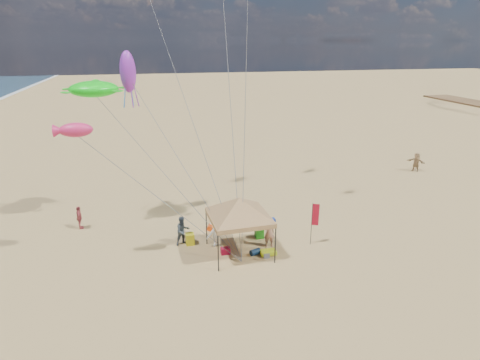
{
  "coord_description": "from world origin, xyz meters",
  "views": [
    {
      "loc": [
        -5.08,
        -18.78,
        11.74
      ],
      "look_at": [
        0.0,
        3.0,
        4.0
      ],
      "focal_mm": 30.21,
      "sensor_mm": 36.0,
      "label": 1
    }
  ],
  "objects_px": {
    "feather_flag": "(315,217)",
    "chair_green": "(259,232)",
    "canopy_tent": "(239,200)",
    "person_far_c": "(416,162)",
    "person_near_b": "(183,231)",
    "chair_yellow": "(190,239)",
    "beach_cart": "(268,252)",
    "person_near_c": "(215,233)",
    "person_near_a": "(269,233)",
    "cooler_red": "(225,251)",
    "person_far_a": "(79,218)",
    "cooler_blue": "(271,221)"
  },
  "relations": [
    {
      "from": "feather_flag",
      "to": "beach_cart",
      "type": "relative_size",
      "value": 3.02
    },
    {
      "from": "person_near_c",
      "to": "person_far_c",
      "type": "xyz_separation_m",
      "value": [
        20.99,
        10.25,
        0.04
      ]
    },
    {
      "from": "feather_flag",
      "to": "chair_green",
      "type": "bearing_deg",
      "value": 150.47
    },
    {
      "from": "person_far_c",
      "to": "chair_yellow",
      "type": "bearing_deg",
      "value": -102.1
    },
    {
      "from": "feather_flag",
      "to": "chair_yellow",
      "type": "xyz_separation_m",
      "value": [
        -7.26,
        1.75,
        -1.48
      ]
    },
    {
      "from": "chair_yellow",
      "to": "beach_cart",
      "type": "height_order",
      "value": "chair_yellow"
    },
    {
      "from": "chair_yellow",
      "to": "person_far_c",
      "type": "distance_m",
      "value": 24.47
    },
    {
      "from": "canopy_tent",
      "to": "person_far_c",
      "type": "height_order",
      "value": "canopy_tent"
    },
    {
      "from": "cooler_blue",
      "to": "person_near_a",
      "type": "relative_size",
      "value": 0.3
    },
    {
      "from": "chair_green",
      "to": "chair_yellow",
      "type": "height_order",
      "value": "same"
    },
    {
      "from": "cooler_blue",
      "to": "chair_yellow",
      "type": "height_order",
      "value": "chair_yellow"
    },
    {
      "from": "person_near_c",
      "to": "chair_green",
      "type": "bearing_deg",
      "value": 172.59
    },
    {
      "from": "feather_flag",
      "to": "cooler_red",
      "type": "distance_m",
      "value": 5.64
    },
    {
      "from": "person_near_a",
      "to": "person_near_c",
      "type": "height_order",
      "value": "person_near_a"
    },
    {
      "from": "feather_flag",
      "to": "person_near_b",
      "type": "xyz_separation_m",
      "value": [
        -7.67,
        1.83,
        -0.92
      ]
    },
    {
      "from": "chair_green",
      "to": "cooler_blue",
      "type": "bearing_deg",
      "value": 52.96
    },
    {
      "from": "canopy_tent",
      "to": "chair_green",
      "type": "height_order",
      "value": "canopy_tent"
    },
    {
      "from": "chair_yellow",
      "to": "person_far_a",
      "type": "height_order",
      "value": "person_far_a"
    },
    {
      "from": "canopy_tent",
      "to": "person_near_c",
      "type": "bearing_deg",
      "value": 135.78
    },
    {
      "from": "chair_yellow",
      "to": "person_near_a",
      "type": "bearing_deg",
      "value": -16.5
    },
    {
      "from": "canopy_tent",
      "to": "person_far_a",
      "type": "xyz_separation_m",
      "value": [
        -9.47,
        5.53,
        -2.55
      ]
    },
    {
      "from": "canopy_tent",
      "to": "person_far_c",
      "type": "distance_m",
      "value": 22.97
    },
    {
      "from": "person_far_c",
      "to": "feather_flag",
      "type": "bearing_deg",
      "value": -88.47
    },
    {
      "from": "person_far_a",
      "to": "person_far_c",
      "type": "distance_m",
      "value": 29.84
    },
    {
      "from": "feather_flag",
      "to": "person_near_c",
      "type": "height_order",
      "value": "feather_flag"
    },
    {
      "from": "cooler_red",
      "to": "chair_green",
      "type": "height_order",
      "value": "chair_green"
    },
    {
      "from": "cooler_red",
      "to": "person_far_c",
      "type": "bearing_deg",
      "value": 28.81
    },
    {
      "from": "chair_green",
      "to": "beach_cart",
      "type": "bearing_deg",
      "value": -92.69
    },
    {
      "from": "chair_green",
      "to": "person_near_b",
      "type": "bearing_deg",
      "value": 177.84
    },
    {
      "from": "chair_yellow",
      "to": "beach_cart",
      "type": "bearing_deg",
      "value": -29.49
    },
    {
      "from": "chair_yellow",
      "to": "person_near_b",
      "type": "distance_m",
      "value": 0.69
    },
    {
      "from": "feather_flag",
      "to": "person_near_a",
      "type": "bearing_deg",
      "value": 171.69
    },
    {
      "from": "person_near_c",
      "to": "chair_yellow",
      "type": "bearing_deg",
      "value": -37.11
    },
    {
      "from": "cooler_red",
      "to": "person_far_c",
      "type": "relative_size",
      "value": 0.3
    },
    {
      "from": "cooler_blue",
      "to": "person_far_c",
      "type": "distance_m",
      "value": 18.64
    },
    {
      "from": "chair_green",
      "to": "person_near_a",
      "type": "distance_m",
      "value": 1.4
    },
    {
      "from": "feather_flag",
      "to": "chair_green",
      "type": "distance_m",
      "value": 3.67
    },
    {
      "from": "chair_green",
      "to": "person_near_c",
      "type": "relative_size",
      "value": 0.4
    },
    {
      "from": "chair_green",
      "to": "person_near_a",
      "type": "bearing_deg",
      "value": -79.14
    },
    {
      "from": "beach_cart",
      "to": "person_near_a",
      "type": "xyz_separation_m",
      "value": [
        0.35,
        1.04,
        0.71
      ]
    },
    {
      "from": "person_near_a",
      "to": "person_near_c",
      "type": "distance_m",
      "value": 3.21
    },
    {
      "from": "chair_green",
      "to": "person_near_c",
      "type": "height_order",
      "value": "person_near_c"
    },
    {
      "from": "canopy_tent",
      "to": "person_far_a",
      "type": "distance_m",
      "value": 11.26
    },
    {
      "from": "chair_green",
      "to": "person_near_a",
      "type": "xyz_separation_m",
      "value": [
        0.24,
        -1.26,
        0.56
      ]
    },
    {
      "from": "feather_flag",
      "to": "chair_green",
      "type": "height_order",
      "value": "feather_flag"
    },
    {
      "from": "person_near_c",
      "to": "person_far_c",
      "type": "bearing_deg",
      "value": -170.46
    },
    {
      "from": "person_far_c",
      "to": "person_near_c",
      "type": "bearing_deg",
      "value": -99.41
    },
    {
      "from": "cooler_blue",
      "to": "person_far_c",
      "type": "relative_size",
      "value": 0.3
    },
    {
      "from": "person_near_a",
      "to": "person_near_c",
      "type": "xyz_separation_m",
      "value": [
        -3.11,
        0.8,
        -0.04
      ]
    },
    {
      "from": "feather_flag",
      "to": "chair_yellow",
      "type": "relative_size",
      "value": 3.88
    }
  ]
}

